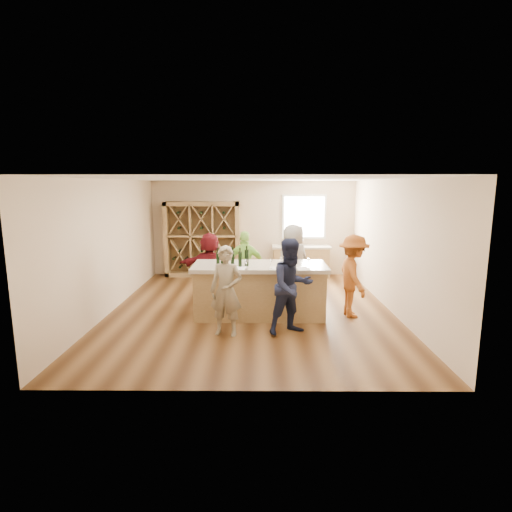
{
  "coord_description": "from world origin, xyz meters",
  "views": [
    {
      "loc": [
        0.16,
        -8.36,
        2.68
      ],
      "look_at": [
        0.1,
        0.2,
        1.15
      ],
      "focal_mm": 28.0,
      "sensor_mm": 36.0,
      "label": 1
    }
  ],
  "objects_px": {
    "wine_bottle_e": "(247,258)",
    "person_far_mid": "(245,265)",
    "wine_bottle_a": "(218,259)",
    "person_far_left": "(210,266)",
    "wine_bottle_d": "(240,259)",
    "person_far_right": "(293,262)",
    "wine_bottle_c": "(233,258)",
    "person_near_right": "(292,287)",
    "wine_bottle_b": "(222,260)",
    "person_near_left": "(226,291)",
    "tasting_counter_base": "(260,292)",
    "person_server": "(353,276)",
    "sink": "(294,243)",
    "wine_rack": "(202,239)"
  },
  "relations": [
    {
      "from": "person_server",
      "to": "person_far_left",
      "type": "distance_m",
      "value": 3.29
    },
    {
      "from": "wine_rack",
      "to": "sink",
      "type": "bearing_deg",
      "value": -1.49
    },
    {
      "from": "wine_bottle_a",
      "to": "wine_bottle_c",
      "type": "bearing_deg",
      "value": 9.59
    },
    {
      "from": "person_near_left",
      "to": "person_far_right",
      "type": "distance_m",
      "value": 2.7
    },
    {
      "from": "sink",
      "to": "person_far_right",
      "type": "xyz_separation_m",
      "value": [
        -0.23,
        -2.36,
        -0.12
      ]
    },
    {
      "from": "person_near_left",
      "to": "person_server",
      "type": "distance_m",
      "value": 2.73
    },
    {
      "from": "wine_bottle_c",
      "to": "person_near_right",
      "type": "xyz_separation_m",
      "value": [
        1.12,
        -0.9,
        -0.36
      ]
    },
    {
      "from": "wine_bottle_b",
      "to": "person_server",
      "type": "height_order",
      "value": "person_server"
    },
    {
      "from": "wine_bottle_b",
      "to": "wine_bottle_c",
      "type": "distance_m",
      "value": 0.26
    },
    {
      "from": "person_near_left",
      "to": "person_near_right",
      "type": "bearing_deg",
      "value": 16.27
    },
    {
      "from": "wine_bottle_d",
      "to": "person_far_mid",
      "type": "distance_m",
      "value": 1.48
    },
    {
      "from": "wine_bottle_e",
      "to": "person_far_mid",
      "type": "xyz_separation_m",
      "value": [
        -0.07,
        1.36,
        -0.43
      ]
    },
    {
      "from": "wine_bottle_a",
      "to": "wine_bottle_b",
      "type": "distance_m",
      "value": 0.17
    },
    {
      "from": "wine_rack",
      "to": "person_far_mid",
      "type": "bearing_deg",
      "value": -61.25
    },
    {
      "from": "tasting_counter_base",
      "to": "wine_bottle_b",
      "type": "height_order",
      "value": "wine_bottle_b"
    },
    {
      "from": "wine_bottle_d",
      "to": "person_far_right",
      "type": "bearing_deg",
      "value": 50.82
    },
    {
      "from": "wine_bottle_b",
      "to": "person_near_right",
      "type": "distance_m",
      "value": 1.53
    },
    {
      "from": "person_near_left",
      "to": "person_far_mid",
      "type": "height_order",
      "value": "same"
    },
    {
      "from": "person_near_left",
      "to": "person_server",
      "type": "bearing_deg",
      "value": 35.09
    },
    {
      "from": "wine_bottle_e",
      "to": "person_far_left",
      "type": "distance_m",
      "value": 1.66
    },
    {
      "from": "wine_bottle_d",
      "to": "person_far_mid",
      "type": "bearing_deg",
      "value": 87.8
    },
    {
      "from": "wine_bottle_d",
      "to": "person_far_right",
      "type": "xyz_separation_m",
      "value": [
        1.18,
        1.44,
        -0.34
      ]
    },
    {
      "from": "person_near_right",
      "to": "person_far_mid",
      "type": "distance_m",
      "value": 2.39
    },
    {
      "from": "person_server",
      "to": "person_far_right",
      "type": "height_order",
      "value": "person_far_right"
    },
    {
      "from": "wine_bottle_a",
      "to": "wine_bottle_e",
      "type": "relative_size",
      "value": 0.87
    },
    {
      "from": "wine_bottle_b",
      "to": "wine_bottle_c",
      "type": "relative_size",
      "value": 1.02
    },
    {
      "from": "person_near_right",
      "to": "person_far_right",
      "type": "relative_size",
      "value": 0.98
    },
    {
      "from": "wine_rack",
      "to": "sink",
      "type": "distance_m",
      "value": 2.7
    },
    {
      "from": "wine_bottle_e",
      "to": "person_near_left",
      "type": "relative_size",
      "value": 0.2
    },
    {
      "from": "sink",
      "to": "wine_bottle_b",
      "type": "xyz_separation_m",
      "value": [
        -1.75,
        -3.88,
        0.22
      ]
    },
    {
      "from": "wine_rack",
      "to": "sink",
      "type": "xyz_separation_m",
      "value": [
        2.7,
        -0.07,
        -0.09
      ]
    },
    {
      "from": "wine_bottle_b",
      "to": "person_far_right",
      "type": "height_order",
      "value": "person_far_right"
    },
    {
      "from": "wine_bottle_a",
      "to": "wine_bottle_e",
      "type": "bearing_deg",
      "value": 0.02
    },
    {
      "from": "sink",
      "to": "person_near_right",
      "type": "xyz_separation_m",
      "value": [
        -0.44,
        -4.59,
        -0.14
      ]
    },
    {
      "from": "wine_bottle_a",
      "to": "wine_bottle_b",
      "type": "bearing_deg",
      "value": -53.19
    },
    {
      "from": "sink",
      "to": "person_far_mid",
      "type": "relative_size",
      "value": 0.33
    },
    {
      "from": "wine_bottle_d",
      "to": "person_far_mid",
      "type": "relative_size",
      "value": 0.18
    },
    {
      "from": "wine_bottle_d",
      "to": "person_near_right",
      "type": "relative_size",
      "value": 0.17
    },
    {
      "from": "wine_rack",
      "to": "wine_bottle_c",
      "type": "height_order",
      "value": "wine_rack"
    },
    {
      "from": "wine_bottle_b",
      "to": "person_near_left",
      "type": "xyz_separation_m",
      "value": [
        0.13,
        -0.8,
        -0.42
      ]
    },
    {
      "from": "wine_bottle_a",
      "to": "person_far_right",
      "type": "xyz_separation_m",
      "value": [
        1.62,
        1.38,
        -0.33
      ]
    },
    {
      "from": "wine_rack",
      "to": "sink",
      "type": "height_order",
      "value": "wine_rack"
    },
    {
      "from": "person_server",
      "to": "person_far_left",
      "type": "height_order",
      "value": "person_server"
    },
    {
      "from": "wine_bottle_c",
      "to": "wine_bottle_e",
      "type": "bearing_deg",
      "value": -9.71
    },
    {
      "from": "person_near_right",
      "to": "person_far_mid",
      "type": "height_order",
      "value": "person_near_right"
    },
    {
      "from": "wine_bottle_d",
      "to": "wine_bottle_e",
      "type": "distance_m",
      "value": 0.14
    },
    {
      "from": "tasting_counter_base",
      "to": "person_server",
      "type": "xyz_separation_m",
      "value": [
        1.91,
        -0.02,
        0.35
      ]
    },
    {
      "from": "wine_bottle_e",
      "to": "person_far_mid",
      "type": "height_order",
      "value": "person_far_mid"
    },
    {
      "from": "tasting_counter_base",
      "to": "person_far_left",
      "type": "relative_size",
      "value": 1.62
    },
    {
      "from": "person_far_right",
      "to": "person_far_left",
      "type": "height_order",
      "value": "person_far_right"
    }
  ]
}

